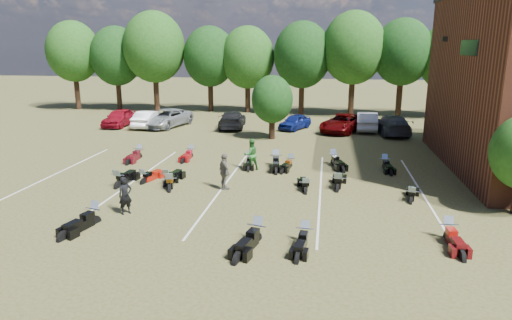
% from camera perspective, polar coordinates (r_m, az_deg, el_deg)
% --- Properties ---
extents(ground, '(160.00, 160.00, 0.00)m').
position_cam_1_polar(ground, '(20.65, 2.31, -6.09)').
color(ground, brown).
rests_on(ground, ground).
extents(car_0, '(1.85, 4.55, 1.55)m').
position_cam_1_polar(car_0, '(43.01, -16.71, 5.10)').
color(car_0, maroon).
rests_on(car_0, ground).
extents(car_1, '(1.64, 4.56, 1.50)m').
position_cam_1_polar(car_1, '(41.75, -13.27, 5.02)').
color(car_1, silver).
rests_on(car_1, ground).
extents(car_2, '(3.94, 6.15, 1.58)m').
position_cam_1_polar(car_2, '(41.60, -11.16, 5.16)').
color(car_2, gray).
rests_on(car_2, ground).
extents(car_3, '(2.62, 5.36, 1.50)m').
position_cam_1_polar(car_3, '(40.34, -2.96, 5.07)').
color(car_3, black).
rests_on(car_3, ground).
extents(car_4, '(2.99, 4.10, 1.30)m').
position_cam_1_polar(car_4, '(39.84, 4.89, 4.78)').
color(car_4, navy).
rests_on(car_4, ground).
extents(car_5, '(1.89, 4.90, 1.59)m').
position_cam_1_polar(car_5, '(40.30, 13.66, 4.74)').
color(car_5, '#BABAB5').
rests_on(car_5, ground).
extents(car_6, '(4.22, 5.94, 1.50)m').
position_cam_1_polar(car_6, '(39.16, 10.69, 4.57)').
color(car_6, '#5B0507').
rests_on(car_6, ground).
extents(car_7, '(2.69, 5.68, 1.60)m').
position_cam_1_polar(car_7, '(39.05, 16.68, 4.26)').
color(car_7, '#3D3F43').
rests_on(car_7, ground).
extents(person_black, '(0.71, 0.71, 1.66)m').
position_cam_1_polar(person_black, '(20.57, -16.03, -4.29)').
color(person_black, black).
rests_on(person_black, ground).
extents(person_green, '(1.13, 1.07, 1.85)m').
position_cam_1_polar(person_green, '(26.68, -0.62, 0.70)').
color(person_green, '#2D712A').
rests_on(person_green, ground).
extents(person_grey, '(1.01, 1.16, 1.88)m').
position_cam_1_polar(person_grey, '(23.07, -3.96, -1.47)').
color(person_grey, '#605C52').
rests_on(person_grey, ground).
extents(motorcycle_1, '(1.25, 2.47, 1.32)m').
position_cam_1_polar(motorcycle_1, '(20.12, -19.53, -7.51)').
color(motorcycle_1, black).
rests_on(motorcycle_1, ground).
extents(motorcycle_3, '(1.31, 2.54, 1.35)m').
position_cam_1_polar(motorcycle_3, '(17.34, 0.09, -10.20)').
color(motorcycle_3, black).
rests_on(motorcycle_3, ground).
extents(motorcycle_4, '(0.89, 2.18, 1.18)m').
position_cam_1_polar(motorcycle_4, '(17.35, 6.07, -10.26)').
color(motorcycle_4, black).
rests_on(motorcycle_4, ground).
extents(motorcycle_6, '(0.83, 2.30, 1.26)m').
position_cam_1_polar(motorcycle_6, '(18.96, 22.80, -9.17)').
color(motorcycle_6, '#4F0B0D').
rests_on(motorcycle_6, ground).
extents(motorcycle_7, '(1.17, 2.15, 1.14)m').
position_cam_1_polar(motorcycle_7, '(24.99, -13.81, -2.86)').
color(motorcycle_7, '#9C170B').
rests_on(motorcycle_7, ground).
extents(motorcycle_8, '(1.34, 2.51, 1.33)m').
position_cam_1_polar(motorcycle_8, '(23.47, -10.73, -3.80)').
color(motorcycle_8, black).
rests_on(motorcycle_8, ground).
extents(motorcycle_9, '(0.95, 2.48, 1.36)m').
position_cam_1_polar(motorcycle_9, '(24.64, -16.82, -3.31)').
color(motorcycle_9, black).
rests_on(motorcycle_9, ground).
extents(motorcycle_10, '(0.99, 2.31, 1.25)m').
position_cam_1_polar(motorcycle_10, '(24.39, -11.04, -3.13)').
color(motorcycle_10, black).
rests_on(motorcycle_10, ground).
extents(motorcycle_11, '(0.95, 2.12, 1.14)m').
position_cam_1_polar(motorcycle_11, '(22.87, 6.17, -4.12)').
color(motorcycle_11, black).
rests_on(motorcycle_11, ground).
extents(motorcycle_12, '(0.98, 2.49, 1.35)m').
position_cam_1_polar(motorcycle_12, '(23.46, 10.15, -3.79)').
color(motorcycle_12, black).
rests_on(motorcycle_12, ground).
extents(motorcycle_13, '(1.08, 2.12, 1.13)m').
position_cam_1_polar(motorcycle_13, '(22.56, 18.80, -5.08)').
color(motorcycle_13, black).
rests_on(motorcycle_13, ground).
extents(motorcycle_14, '(0.76, 2.28, 1.26)m').
position_cam_1_polar(motorcycle_14, '(30.56, -14.38, 0.22)').
color(motorcycle_14, '#500B14').
rests_on(motorcycle_14, ground).
extents(motorcycle_15, '(0.75, 2.09, 1.15)m').
position_cam_1_polar(motorcycle_15, '(30.12, -8.14, 0.33)').
color(motorcycle_15, maroon).
rests_on(motorcycle_15, ground).
extents(motorcycle_16, '(0.90, 2.13, 1.15)m').
position_cam_1_polar(motorcycle_16, '(28.01, -0.80, -0.59)').
color(motorcycle_16, black).
rests_on(motorcycle_16, ground).
extents(motorcycle_17, '(1.08, 2.11, 1.12)m').
position_cam_1_polar(motorcycle_17, '(27.50, 4.27, -0.91)').
color(motorcycle_17, black).
rests_on(motorcycle_17, ground).
extents(motorcycle_18, '(1.43, 2.48, 1.32)m').
position_cam_1_polar(motorcycle_18, '(28.45, 9.63, -0.56)').
color(motorcycle_18, black).
rests_on(motorcycle_18, ground).
extents(motorcycle_19, '(1.08, 2.53, 1.37)m').
position_cam_1_polar(motorcycle_19, '(27.78, 2.48, -0.73)').
color(motorcycle_19, black).
rests_on(motorcycle_19, ground).
extents(motorcycle_20, '(0.90, 2.16, 1.17)m').
position_cam_1_polar(motorcycle_20, '(28.31, 15.75, -0.97)').
color(motorcycle_20, black).
rests_on(motorcycle_20, ground).
extents(tree_line, '(56.00, 6.00, 9.79)m').
position_cam_1_polar(tree_line, '(48.35, 5.25, 13.18)').
color(tree_line, black).
rests_on(tree_line, ground).
extents(young_tree_midfield, '(3.20, 3.20, 4.70)m').
position_cam_1_polar(young_tree_midfield, '(35.23, 2.03, 7.59)').
color(young_tree_midfield, black).
rests_on(young_tree_midfield, ground).
extents(parking_lines, '(20.10, 14.00, 0.01)m').
position_cam_1_polar(parking_lines, '(23.93, -4.02, -3.22)').
color(parking_lines, silver).
rests_on(parking_lines, ground).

